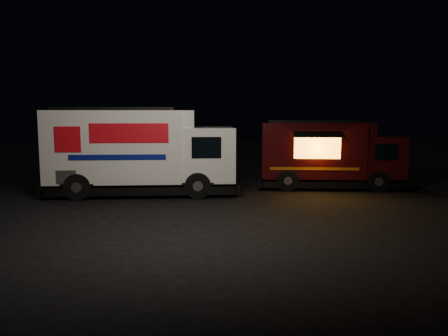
% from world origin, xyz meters
% --- Properties ---
extents(ground, '(80.00, 80.00, 0.00)m').
position_xyz_m(ground, '(0.00, 0.00, 0.00)').
color(ground, black).
rests_on(ground, ground).
extents(white_truck, '(7.76, 3.57, 3.39)m').
position_xyz_m(white_truck, '(-1.31, 3.26, 1.69)').
color(white_truck, white).
rests_on(white_truck, ground).
extents(red_truck, '(6.58, 3.82, 2.88)m').
position_xyz_m(red_truck, '(6.55, 3.19, 1.44)').
color(red_truck, '#320909').
rests_on(red_truck, ground).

